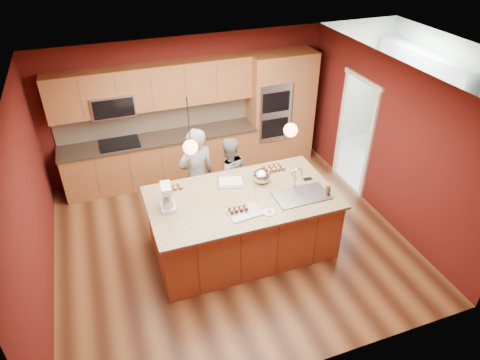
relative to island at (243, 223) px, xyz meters
name	(u,v)px	position (x,y,z in m)	size (l,w,h in m)	color
floor	(230,239)	(-0.13, 0.27, -0.52)	(5.50, 5.50, 0.00)	#452415
ceiling	(227,83)	(-0.13, 0.27, 2.18)	(5.50, 5.50, 0.00)	silver
wall_back	(188,106)	(-0.13, 2.77, 0.83)	(5.50, 5.50, 0.00)	#511411
wall_front	(306,292)	(-0.13, -2.23, 0.83)	(5.50, 5.50, 0.00)	#511411
wall_left	(29,208)	(-2.88, 0.27, 0.83)	(5.00, 5.00, 0.00)	#511411
wall_right	(384,141)	(2.62, 0.27, 0.83)	(5.00, 5.00, 0.00)	#511411
cabinet_run	(157,134)	(-0.81, 2.52, 0.46)	(3.74, 0.64, 2.30)	#98582C
oven_column	(280,108)	(1.72, 2.47, 0.63)	(1.30, 0.62, 2.30)	#98582C
doorway_trim	(354,136)	(2.60, 1.07, 0.53)	(0.08, 1.11, 2.20)	white
laundry_room	(423,72)	(4.22, 1.47, 1.43)	(2.60, 2.70, 2.70)	silver
pendant_left	(190,147)	(-0.74, 0.00, 1.48)	(0.20, 0.20, 0.80)	black
pendant_right	(291,130)	(0.71, 0.00, 1.48)	(0.20, 0.20, 0.80)	black
island	(243,223)	(0.00, 0.00, 0.00)	(2.79, 1.56, 1.41)	#98582C
person_left	(197,176)	(-0.45, 1.03, 0.34)	(0.63, 0.41, 1.73)	black
person_right	(229,176)	(0.12, 1.03, 0.21)	(0.71, 0.55, 1.46)	gray
stand_mixer	(167,199)	(-1.11, 0.09, 0.67)	(0.23, 0.31, 0.39)	white
sheet_cake	(231,182)	(-0.06, 0.39, 0.52)	(0.48, 0.40, 0.05)	silver
cooling_rack	(244,212)	(-0.12, -0.38, 0.51)	(0.46, 0.33, 0.02)	#A3A5AB
mixing_bowl	(262,176)	(0.40, 0.26, 0.61)	(0.28, 0.28, 0.24)	#B4B6BC
plate	(269,212)	(0.21, -0.49, 0.51)	(0.18, 0.18, 0.01)	white
tumbler	(328,191)	(1.20, -0.39, 0.57)	(0.07, 0.07, 0.14)	#311C0B
phone	(308,179)	(1.12, 0.09, 0.51)	(0.14, 0.08, 0.01)	black
cupcakes_left	(175,187)	(-0.92, 0.54, 0.54)	(0.24, 0.16, 0.07)	#C7854B
cupcakes_rack	(238,208)	(-0.19, -0.31, 0.55)	(0.30, 0.15, 0.07)	#C7854B
cupcakes_right	(274,167)	(0.74, 0.55, 0.54)	(0.33, 0.25, 0.08)	#C7854B
washer	(411,145)	(4.06, 1.14, 0.03)	(0.69, 0.71, 1.11)	white
dryer	(391,135)	(4.05, 1.77, -0.04)	(0.59, 0.61, 0.96)	white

